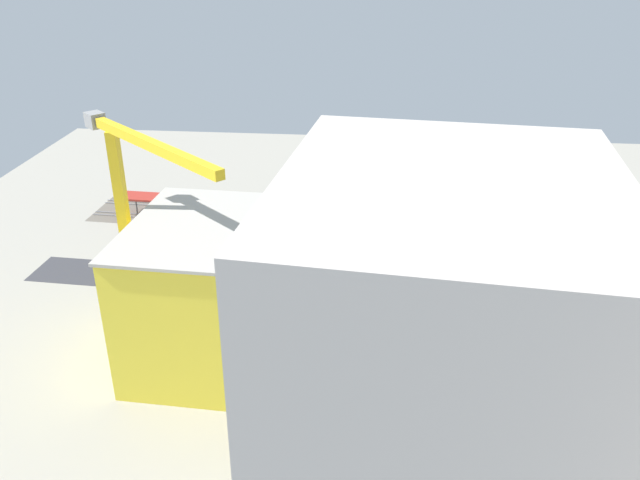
% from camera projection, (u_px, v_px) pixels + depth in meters
% --- Properties ---
extents(ground_plane, '(164.60, 164.60, 0.00)m').
position_uv_depth(ground_plane, '(332.00, 274.00, 111.14)').
color(ground_plane, '#9E998C').
rests_on(ground_plane, ground).
extents(rail_bed, '(103.48, 19.66, 0.01)m').
position_uv_depth(rail_bed, '(341.00, 222.00, 130.87)').
color(rail_bed, '#665E54').
rests_on(rail_bed, ground).
extents(street_asphalt, '(103.20, 14.29, 0.01)m').
position_uv_depth(street_asphalt, '(329.00, 290.00, 106.28)').
color(street_asphalt, '#38383D').
rests_on(street_asphalt, ground).
extents(track_rails, '(102.74, 13.24, 0.12)m').
position_uv_depth(track_rails, '(341.00, 221.00, 130.79)').
color(track_rails, '#9E9EA8').
rests_on(track_rails, ground).
extents(platform_canopy_near, '(48.18, 7.20, 4.09)m').
position_uv_depth(platform_canopy_near, '(264.00, 219.00, 122.46)').
color(platform_canopy_near, '#C63D2D').
rests_on(platform_canopy_near, ground).
extents(platform_canopy_far, '(67.74, 8.03, 4.03)m').
position_uv_depth(platform_canopy_far, '(280.00, 205.00, 129.21)').
color(platform_canopy_far, '#A82D23').
rests_on(platform_canopy_far, ground).
extents(locomotive, '(15.56, 3.68, 5.26)m').
position_uv_depth(locomotive, '(428.00, 211.00, 131.38)').
color(locomotive, black).
rests_on(locomotive, ground).
extents(passenger_coach, '(17.22, 3.79, 6.28)m').
position_uv_depth(passenger_coach, '(554.00, 209.00, 128.64)').
color(passenger_coach, black).
rests_on(passenger_coach, ground).
extents(parked_car_0, '(4.84, 2.01, 1.66)m').
position_uv_depth(parked_car_0, '(431.00, 281.00, 107.55)').
color(parked_car_0, black).
rests_on(parked_car_0, ground).
extents(parked_car_1, '(4.72, 1.82, 1.56)m').
position_uv_depth(parked_car_1, '(393.00, 280.00, 107.94)').
color(parked_car_1, black).
rests_on(parked_car_1, ground).
extents(parked_car_2, '(4.04, 1.80, 1.67)m').
position_uv_depth(parked_car_2, '(351.00, 277.00, 108.84)').
color(parked_car_2, black).
rests_on(parked_car_2, ground).
extents(parked_car_3, '(4.59, 1.89, 1.75)m').
position_uv_depth(parked_car_3, '(320.00, 276.00, 109.09)').
color(parked_car_3, black).
rests_on(parked_car_3, ground).
extents(parked_car_4, '(4.24, 1.81, 1.78)m').
position_uv_depth(parked_car_4, '(279.00, 273.00, 109.90)').
color(parked_car_4, black).
rests_on(parked_car_4, ground).
extents(parked_car_5, '(4.26, 2.13, 1.65)m').
position_uv_depth(parked_car_5, '(243.00, 273.00, 109.96)').
color(parked_car_5, black).
rests_on(parked_car_5, ground).
extents(construction_building, '(38.30, 25.38, 19.15)m').
position_uv_depth(construction_building, '(277.00, 298.00, 85.31)').
color(construction_building, yellow).
rests_on(construction_building, ground).
extents(construction_roof_slab, '(38.93, 26.01, 0.40)m').
position_uv_depth(construction_roof_slab, '(275.00, 231.00, 81.07)').
color(construction_roof_slab, '#B7B2A8').
rests_on(construction_roof_slab, construction_building).
extents(tower_crane, '(23.55, 21.48, 31.60)m').
position_uv_depth(tower_crane, '(133.00, 214.00, 85.76)').
color(tower_crane, gray).
rests_on(tower_crane, ground).
extents(box_truck_0, '(9.45, 2.79, 3.46)m').
position_uv_depth(box_truck_0, '(326.00, 286.00, 104.17)').
color(box_truck_0, black).
rests_on(box_truck_0, ground).
extents(box_truck_1, '(9.13, 2.72, 3.55)m').
position_uv_depth(box_truck_1, '(287.00, 289.00, 103.09)').
color(box_truck_1, black).
rests_on(box_truck_1, ground).
extents(box_truck_2, '(9.06, 3.41, 3.55)m').
position_uv_depth(box_truck_2, '(251.00, 288.00, 103.58)').
color(box_truck_2, black).
rests_on(box_truck_2, ground).
extents(street_tree_0, '(4.76, 4.76, 6.56)m').
position_uv_depth(street_tree_0, '(429.00, 288.00, 98.60)').
color(street_tree_0, brown).
rests_on(street_tree_0, ground).
extents(street_tree_1, '(4.75, 4.75, 8.01)m').
position_uv_depth(street_tree_1, '(439.00, 278.00, 98.56)').
color(street_tree_1, brown).
rests_on(street_tree_1, ground).
extents(street_tree_2, '(5.64, 5.64, 8.65)m').
position_uv_depth(street_tree_2, '(558.00, 281.00, 97.11)').
color(street_tree_2, brown).
rests_on(street_tree_2, ground).
extents(street_tree_3, '(4.81, 4.81, 7.20)m').
position_uv_depth(street_tree_3, '(316.00, 277.00, 100.40)').
color(street_tree_3, brown).
rests_on(street_tree_3, ground).
extents(street_tree_4, '(4.16, 4.16, 7.20)m').
position_uv_depth(street_tree_4, '(176.00, 271.00, 101.65)').
color(street_tree_4, brown).
rests_on(street_tree_4, ground).
extents(traffic_light, '(0.50, 0.36, 5.93)m').
position_uv_depth(traffic_light, '(258.00, 253.00, 109.76)').
color(traffic_light, '#333333').
rests_on(traffic_light, ground).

